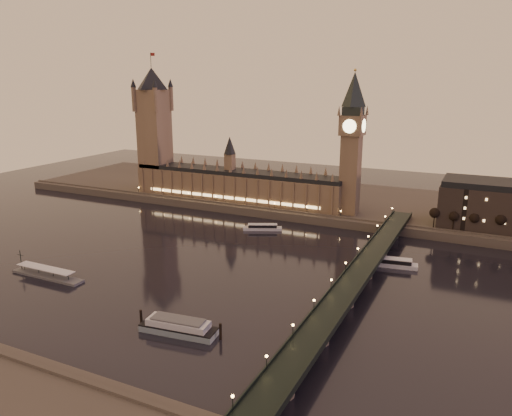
{
  "coord_description": "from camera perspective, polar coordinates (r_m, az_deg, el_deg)",
  "views": [
    {
      "loc": [
        147.33,
        -231.56,
        104.36
      ],
      "look_at": [
        19.0,
        35.0,
        26.43
      ],
      "focal_mm": 35.0,
      "sensor_mm": 36.0,
      "label": 1
    }
  ],
  "objects": [
    {
      "name": "bare_tree_1",
      "position": [
        352.62,
        21.72,
        -1.0
      ],
      "size": [
        5.92,
        5.92,
        12.03
      ],
      "color": "black",
      "rests_on": "ground"
    },
    {
      "name": "cruise_boat_b",
      "position": [
        294.81,
        15.36,
        -6.07
      ],
      "size": [
        28.16,
        10.93,
        5.07
      ],
      "rotation": [
        0.0,
        0.0,
        0.15
      ],
      "color": "silver",
      "rests_on": "ground"
    },
    {
      "name": "moored_barge",
      "position": [
        217.33,
        -8.86,
        -13.24
      ],
      "size": [
        38.22,
        13.02,
        7.05
      ],
      "rotation": [
        0.0,
        0.0,
        0.11
      ],
      "color": "#7C939E",
      "rests_on": "ground"
    },
    {
      "name": "ground",
      "position": [
        293.63,
        -6.35,
        -6.16
      ],
      "size": [
        700.0,
        700.0,
        0.0
      ],
      "primitive_type": "plane",
      "color": "black",
      "rests_on": "ground"
    },
    {
      "name": "palace_of_westminster",
      "position": [
        407.76,
        -2.25,
        3.05
      ],
      "size": [
        180.0,
        26.62,
        52.0
      ],
      "color": "brown",
      "rests_on": "ground"
    },
    {
      "name": "bare_tree_3",
      "position": [
        352.17,
        26.0,
        -1.48
      ],
      "size": [
        5.92,
        5.92,
        12.03
      ],
      "color": "black",
      "rests_on": "ground"
    },
    {
      "name": "westminster_bridge",
      "position": [
        257.87,
        11.35,
        -8.09
      ],
      "size": [
        13.2,
        260.0,
        15.3
      ],
      "color": "black",
      "rests_on": "ground"
    },
    {
      "name": "victoria_tower",
      "position": [
        444.14,
        -11.58,
        9.48
      ],
      "size": [
        31.68,
        31.68,
        118.0
      ],
      "color": "brown",
      "rests_on": "ground"
    },
    {
      "name": "pontoon_pier",
      "position": [
        292.99,
        -22.75,
        -7.04
      ],
      "size": [
        45.58,
        7.6,
        12.16
      ],
      "color": "#595B5E",
      "rests_on": "ground"
    },
    {
      "name": "big_ben",
      "position": [
        366.93,
        10.92,
        8.17
      ],
      "size": [
        17.68,
        17.68,
        104.0
      ],
      "color": "brown",
      "rests_on": "ground"
    },
    {
      "name": "bare_tree_2",
      "position": [
        352.15,
        23.86,
        -1.24
      ],
      "size": [
        5.92,
        5.92,
        12.03
      ],
      "color": "black",
      "rests_on": "ground"
    },
    {
      "name": "bare_tree_0",
      "position": [
        353.59,
        19.59,
        -0.76
      ],
      "size": [
        5.92,
        5.92,
        12.03
      ],
      "color": "black",
      "rests_on": "ground"
    },
    {
      "name": "cruise_boat_a",
      "position": [
        350.89,
        0.76,
        -2.22
      ],
      "size": [
        27.01,
        16.41,
        4.32
      ],
      "rotation": [
        0.0,
        0.0,
        0.42
      ],
      "color": "silver",
      "rests_on": "ground"
    },
    {
      "name": "far_embankment",
      "position": [
        425.8,
        8.96,
        0.8
      ],
      "size": [
        560.0,
        130.0,
        6.0
      ],
      "primitive_type": "cube",
      "color": "#423D35",
      "rests_on": "ground"
    }
  ]
}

